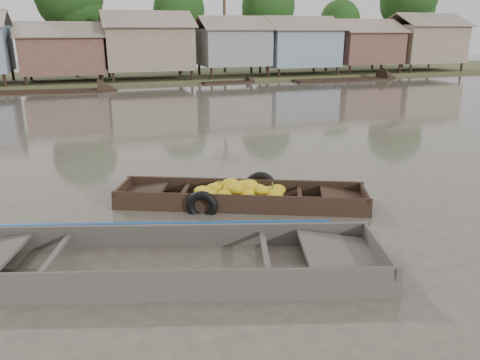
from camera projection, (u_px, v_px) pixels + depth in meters
name	position (u px, v px, depth m)	size (l,w,h in m)	color
ground	(224.00, 225.00, 10.11)	(120.00, 120.00, 0.00)	#4A4139
riverbank	(150.00, 41.00, 38.85)	(120.00, 12.47, 10.22)	#384723
banana_boat	(238.00, 196.00, 11.30)	(6.06, 3.66, 0.86)	black
viewer_boat	(162.00, 267.00, 8.17)	(8.06, 4.17, 0.63)	#3D3833
distant_boats	(230.00, 89.00, 33.43)	(48.16, 15.44, 0.35)	black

